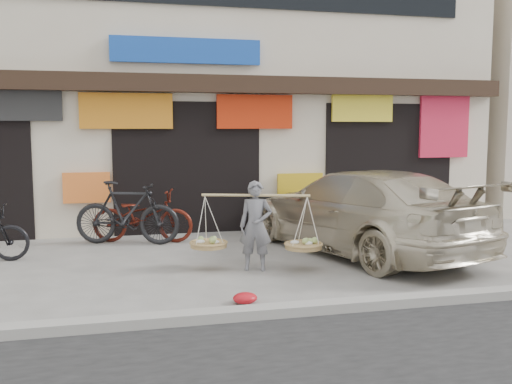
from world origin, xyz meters
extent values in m
plane|color=gray|center=(0.00, 0.00, 0.00)|extent=(70.00, 70.00, 0.00)
cube|color=gray|center=(0.00, -2.00, 0.06)|extent=(70.00, 0.25, 0.12)
cube|color=beige|center=(0.00, 6.50, 3.50)|extent=(14.00, 6.00, 7.00)
cube|color=black|center=(0.00, 3.35, 3.05)|extent=(14.00, 0.35, 0.35)
cube|color=black|center=(0.00, 3.75, 1.35)|extent=(3.00, 0.60, 2.70)
cube|color=black|center=(4.50, 3.75, 1.35)|extent=(3.00, 0.60, 2.70)
cube|color=#252525|center=(-3.20, 3.42, 2.60)|extent=(1.60, 0.08, 0.60)
cube|color=orange|center=(-1.20, 3.42, 2.50)|extent=(1.80, 0.08, 0.70)
cube|color=red|center=(1.40, 3.42, 2.50)|extent=(1.60, 0.08, 0.70)
cube|color=yellow|center=(3.80, 3.42, 2.60)|extent=(1.40, 0.08, 0.60)
cube|color=#DB2243|center=(5.80, 3.42, 2.20)|extent=(1.20, 0.08, 1.40)
cube|color=orange|center=(-2.00, 3.42, 1.00)|extent=(0.90, 0.08, 0.60)
cube|color=gold|center=(2.40, 3.42, 0.90)|extent=(1.00, 0.08, 0.60)
cube|color=#1649B6|center=(0.00, 3.42, 3.70)|extent=(3.00, 0.08, 0.50)
imported|color=slate|center=(0.63, 0.15, 0.69)|extent=(0.58, 0.47, 1.37)
cylinder|color=tan|center=(0.63, 0.15, 1.15)|extent=(1.58, 0.54, 0.04)
cylinder|color=#A2824D|center=(-0.06, 0.37, 0.38)|extent=(0.56, 0.56, 0.07)
ellipsoid|color=#A5BF66|center=(-0.06, 0.37, 0.44)|extent=(0.39, 0.39, 0.10)
cylinder|color=#A2824D|center=(1.33, -0.08, 0.38)|extent=(0.56, 0.56, 0.07)
ellipsoid|color=#A5BF66|center=(1.33, -0.08, 0.44)|extent=(0.39, 0.39, 0.10)
imported|color=black|center=(-1.25, 2.59, 0.59)|extent=(2.05, 1.16, 1.19)
imported|color=#51170D|center=(-0.96, 2.73, 0.50)|extent=(2.02, 1.16, 1.00)
imported|color=beige|center=(2.68, 0.97, 0.73)|extent=(3.45, 5.40, 1.46)
cube|color=black|center=(1.97, 3.24, 0.55)|extent=(1.65, 0.61, 0.45)
cube|color=silver|center=(1.95, 3.30, 0.45)|extent=(0.44, 0.15, 0.12)
ellipsoid|color=red|center=(0.11, -1.47, 0.07)|extent=(0.31, 0.25, 0.14)
camera|label=1|loc=(-1.36, -8.18, 2.18)|focal=40.00mm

